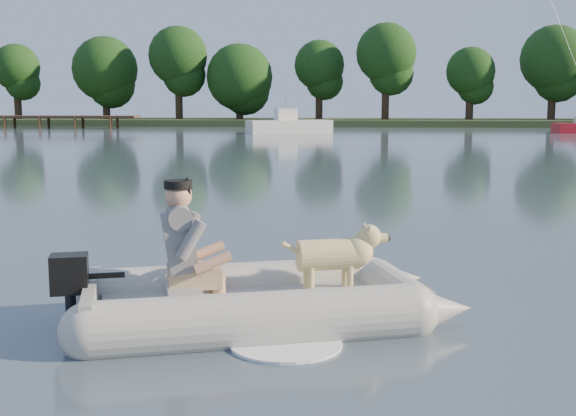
# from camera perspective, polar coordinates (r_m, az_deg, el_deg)

# --- Properties ---
(water) EXTENTS (160.00, 160.00, 0.00)m
(water) POSITION_cam_1_polar(r_m,az_deg,el_deg) (7.07, -0.74, -8.47)
(water) COLOR slate
(water) RESTS_ON ground
(shore_bank) EXTENTS (160.00, 12.00, 0.70)m
(shore_bank) POSITION_cam_1_polar(r_m,az_deg,el_deg) (68.76, 4.49, 6.74)
(shore_bank) COLOR #47512D
(shore_bank) RESTS_ON water
(dock) EXTENTS (18.00, 2.00, 1.04)m
(dock) POSITION_cam_1_polar(r_m,az_deg,el_deg) (64.53, -19.52, 6.44)
(dock) COLOR #4C331E
(dock) RESTS_ON water
(treeline) EXTENTS (75.85, 7.35, 9.27)m
(treeline) POSITION_cam_1_polar(r_m,az_deg,el_deg) (67.93, 5.79, 11.05)
(treeline) COLOR #332316
(treeline) RESTS_ON shore_bank
(dinghy) EXTENTS (5.88, 5.10, 1.43)m
(dinghy) POSITION_cam_1_polar(r_m,az_deg,el_deg) (6.77, -2.18, -3.84)
(dinghy) COLOR #A1A19C
(dinghy) RESTS_ON water
(man) EXTENTS (0.91, 0.84, 1.12)m
(man) POSITION_cam_1_polar(r_m,az_deg,el_deg) (6.70, -8.40, -2.39)
(man) COLOR slate
(man) RESTS_ON dinghy
(dog) EXTENTS (1.03, 0.61, 0.65)m
(dog) POSITION_cam_1_polar(r_m,az_deg,el_deg) (6.98, 3.20, -4.13)
(dog) COLOR #D4C37A
(dog) RESTS_ON dinghy
(outboard_motor) EXTENTS (0.50, 0.41, 0.82)m
(outboard_motor) POSITION_cam_1_polar(r_m,az_deg,el_deg) (6.76, -16.82, -6.76)
(outboard_motor) COLOR black
(outboard_motor) RESTS_ON dinghy
(motorboat) EXTENTS (6.33, 4.30, 2.50)m
(motorboat) POSITION_cam_1_polar(r_m,az_deg,el_deg) (50.01, 0.08, 7.22)
(motorboat) COLOR white
(motorboat) RESTS_ON water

